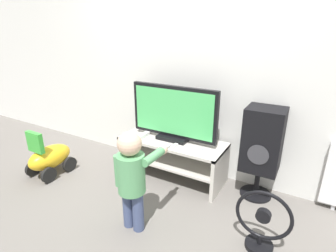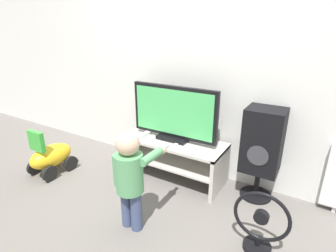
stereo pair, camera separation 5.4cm
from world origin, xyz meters
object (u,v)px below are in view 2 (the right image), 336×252
Objects in this scene: remote_primary at (203,151)px; ride_on_toy at (51,156)px; television at (174,114)px; child at (131,173)px; game_console at (144,135)px; speaker_tower at (263,143)px; floor_fan at (260,225)px; remote_secondary at (174,146)px.

ride_on_toy is (-1.67, -0.55, -0.26)m from remote_primary.
remote_primary is 0.23× the size of ride_on_toy.
television is 7.64× the size of remote_primary.
television is at bearing 97.60° from child.
child is at bearing -8.97° from ride_on_toy.
television is 0.51m from remote_primary.
speaker_tower is at bearing 9.37° from game_console.
remote_secondary is at bearing 157.04° from floor_fan.
ride_on_toy is at bearing -151.72° from television.
child is (0.01, -0.72, 0.05)m from remote_secondary.
remote_secondary is at bearing -161.22° from speaker_tower.
game_console is 0.35× the size of floor_fan.
remote_primary is 0.57m from speaker_tower.
game_console is at bearing 31.23° from ride_on_toy.
remote_primary is 1.00× the size of remote_secondary.
television reaches higher than ride_on_toy.
speaker_tower is at bearing 18.78° from remote_secondary.
remote_primary is (0.73, -0.02, -0.01)m from game_console.
television is 5.54× the size of game_console.
remote_primary is at bearing -156.11° from speaker_tower.
remote_primary is 0.82m from child.
ride_on_toy is (-1.38, 0.22, -0.31)m from child.
floor_fan is (0.18, -0.70, -0.36)m from speaker_tower.
game_console is 0.90m from child.
speaker_tower is (0.81, 0.28, 0.13)m from remote_secondary.
child is 1.06m from floor_fan.
speaker_tower is (0.51, 0.23, 0.13)m from remote_primary.
floor_fan is 0.90× the size of ride_on_toy.
television is 0.93m from child.
child reaches higher than game_console.
television reaches higher than remote_secondary.
speaker_tower is (0.92, 0.10, -0.16)m from television.
ride_on_toy is at bearing -178.14° from floor_fan.
child is at bearing -82.40° from television.
speaker_tower reaches higher than floor_fan.
ride_on_toy is at bearing -160.45° from speaker_tower.
speaker_tower is 2.34m from ride_on_toy.
remote_primary is 0.31m from remote_secondary.
speaker_tower reaches higher than remote_primary.
television is 1.12× the size of child.
television is at bearing 162.22° from remote_primary.
child is at bearing -60.70° from game_console.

